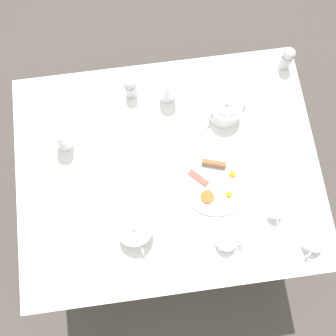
# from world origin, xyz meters

# --- Properties ---
(ground_plane) EXTENTS (8.00, 8.00, 0.00)m
(ground_plane) POSITION_xyz_m (0.00, 0.00, 0.00)
(ground_plane) COLOR #4C4742
(table) EXTENTS (0.95, 1.20, 0.74)m
(table) POSITION_xyz_m (0.00, 0.00, 0.68)
(table) COLOR white
(table) RESTS_ON ground_plane
(breakfast_plate) EXTENTS (0.27, 0.27, 0.04)m
(breakfast_plate) POSITION_xyz_m (0.08, 0.18, 0.75)
(breakfast_plate) COLOR white
(breakfast_plate) RESTS_ON table
(teapot_near) EXTENTS (0.21, 0.13, 0.12)m
(teapot_near) POSITION_xyz_m (0.22, -0.15, 0.79)
(teapot_near) COLOR white
(teapot_near) RESTS_ON table
(teapot_far) EXTENTS (0.13, 0.20, 0.12)m
(teapot_far) POSITION_xyz_m (-0.20, 0.26, 0.79)
(teapot_far) COLOR white
(teapot_far) RESTS_ON table
(teacup_with_saucer_left) EXTENTS (0.14, 0.14, 0.06)m
(teacup_with_saucer_left) POSITION_xyz_m (0.31, 0.18, 0.77)
(teacup_with_saucer_left) COLOR white
(teacup_with_saucer_left) RESTS_ON table
(teacup_with_saucer_right) EXTENTS (0.14, 0.14, 0.06)m
(teacup_with_saucer_right) POSITION_xyz_m (0.36, 0.49, 0.77)
(teacup_with_saucer_right) COLOR white
(teacup_with_saucer_right) RESTS_ON table
(water_glass_tall) EXTENTS (0.07, 0.07, 0.14)m
(water_glass_tall) POSITION_xyz_m (-0.31, 0.04, 0.81)
(water_glass_tall) COLOR white
(water_glass_tall) RESTS_ON table
(water_glass_short) EXTENTS (0.07, 0.07, 0.14)m
(water_glass_short) POSITION_xyz_m (-0.16, -0.40, 0.81)
(water_glass_short) COLOR white
(water_glass_short) RESTS_ON table
(creamer_jug) EXTENTS (0.08, 0.06, 0.05)m
(creamer_jug) POSITION_xyz_m (0.23, 0.38, 0.77)
(creamer_jug) COLOR white
(creamer_jug) RESTS_ON table
(pepper_grinder) EXTENTS (0.05, 0.05, 0.12)m
(pepper_grinder) POSITION_xyz_m (-0.34, -0.11, 0.80)
(pepper_grinder) COLOR #BCBCC1
(pepper_grinder) RESTS_ON table
(salt_grinder) EXTENTS (0.05, 0.05, 0.12)m
(salt_grinder) POSITION_xyz_m (-0.39, 0.55, 0.80)
(salt_grinder) COLOR #BCBCC1
(salt_grinder) RESTS_ON table
(napkin_folded) EXTENTS (0.12, 0.16, 0.01)m
(napkin_folded) POSITION_xyz_m (-0.30, -0.28, 0.75)
(napkin_folded) COLOR white
(napkin_folded) RESTS_ON table
(fork_by_plate) EXTENTS (0.15, 0.07, 0.00)m
(fork_by_plate) POSITION_xyz_m (0.14, 0.50, 0.74)
(fork_by_plate) COLOR silver
(fork_by_plate) RESTS_ON table
(knife_by_plate) EXTENTS (0.20, 0.09, 0.00)m
(knife_by_plate) POSITION_xyz_m (0.03, -0.44, 0.74)
(knife_by_plate) COLOR silver
(knife_by_plate) RESTS_ON table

